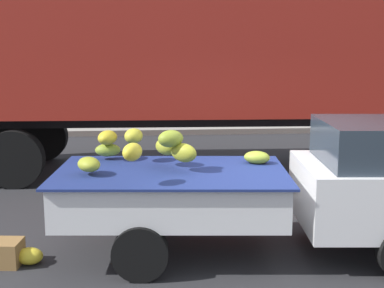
{
  "coord_description": "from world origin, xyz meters",
  "views": [
    {
      "loc": [
        -1.53,
        -6.23,
        2.64
      ],
      "look_at": [
        -1.0,
        0.35,
        1.39
      ],
      "focal_mm": 50.0,
      "sensor_mm": 36.0,
      "label": 1
    }
  ],
  "objects_px": {
    "semi_trailer": "(201,48)",
    "pickup_truck": "(331,186)",
    "fallen_banana_bunch_near_tailgate": "(29,256)",
    "produce_crate": "(0,253)"
  },
  "relations": [
    {
      "from": "pickup_truck",
      "to": "produce_crate",
      "type": "height_order",
      "value": "pickup_truck"
    },
    {
      "from": "semi_trailer",
      "to": "produce_crate",
      "type": "relative_size",
      "value": 23.21
    },
    {
      "from": "pickup_truck",
      "to": "semi_trailer",
      "type": "height_order",
      "value": "semi_trailer"
    },
    {
      "from": "semi_trailer",
      "to": "fallen_banana_bunch_near_tailgate",
      "type": "height_order",
      "value": "semi_trailer"
    },
    {
      "from": "semi_trailer",
      "to": "pickup_truck",
      "type": "bearing_deg",
      "value": -74.2
    },
    {
      "from": "fallen_banana_bunch_near_tailgate",
      "to": "produce_crate",
      "type": "bearing_deg",
      "value": 179.4
    },
    {
      "from": "fallen_banana_bunch_near_tailgate",
      "to": "pickup_truck",
      "type": "bearing_deg",
      "value": 0.62
    },
    {
      "from": "semi_trailer",
      "to": "fallen_banana_bunch_near_tailgate",
      "type": "relative_size",
      "value": 36.03
    },
    {
      "from": "pickup_truck",
      "to": "fallen_banana_bunch_near_tailgate",
      "type": "xyz_separation_m",
      "value": [
        -3.72,
        -0.04,
        -0.78
      ]
    },
    {
      "from": "pickup_truck",
      "to": "produce_crate",
      "type": "distance_m",
      "value": 4.14
    }
  ]
}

